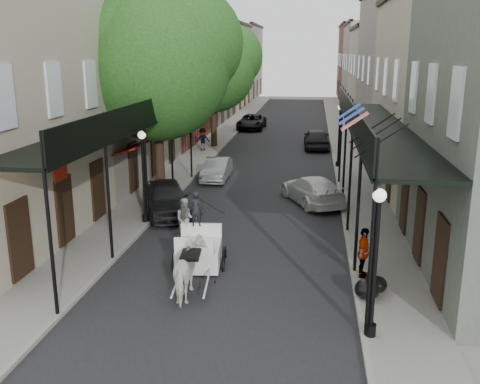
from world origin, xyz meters
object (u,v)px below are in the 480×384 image
(car_right_far, at_px, (317,138))
(pedestrian_sidewalk_left, at_px, (203,139))
(car_left_mid, at_px, (217,169))
(lamppost_right_near, at_px, (375,262))
(carriage, at_px, (200,232))
(car_left_far, at_px, (252,122))
(lamppost_left, at_px, (144,175))
(car_right_near, at_px, (312,190))
(tree_far, at_px, (219,66))
(pedestrian_sidewalk_right, at_px, (364,253))
(pedestrian_walking, at_px, (186,220))
(horse, at_px, (191,270))
(car_left_near, at_px, (166,198))
(lamppost_right_far, at_px, (339,134))
(tree_near, at_px, (166,59))

(car_right_far, bearing_deg, pedestrian_sidewalk_left, 14.68)
(car_left_mid, relative_size, car_right_far, 0.82)
(lamppost_right_near, height_order, carriage, lamppost_right_near)
(car_left_far, bearing_deg, carriage, -84.77)
(lamppost_left, bearing_deg, pedestrian_sidewalk_left, 93.36)
(car_right_near, bearing_deg, tree_far, -88.22)
(carriage, relative_size, car_left_far, 0.56)
(pedestrian_sidewalk_right, height_order, car_right_near, pedestrian_sidewalk_right)
(pedestrian_walking, distance_m, pedestrian_sidewalk_left, 18.06)
(horse, distance_m, car_left_near, 8.15)
(horse, bearing_deg, pedestrian_sidewalk_right, -166.12)
(pedestrian_walking, relative_size, car_left_near, 0.38)
(pedestrian_sidewalk_left, bearing_deg, lamppost_left, 73.25)
(pedestrian_sidewalk_right, relative_size, car_left_mid, 0.44)
(tree_far, xyz_separation_m, car_left_far, (1.28, 9.49, -5.16))
(lamppost_left, xyz_separation_m, car_left_near, (0.50, 1.41, -1.31))
(pedestrian_walking, relative_size, pedestrian_sidewalk_left, 1.05)
(lamppost_left, height_order, lamppost_right_far, same)
(car_left_far, distance_m, car_right_far, 10.86)
(pedestrian_sidewalk_right, bearing_deg, car_right_far, 19.20)
(pedestrian_walking, bearing_deg, car_left_mid, 71.68)
(car_left_near, bearing_deg, car_left_mid, 59.72)
(tree_near, bearing_deg, pedestrian_sidewalk_left, 94.06)
(lamppost_left, relative_size, pedestrian_walking, 2.26)
(horse, height_order, car_left_mid, horse)
(tree_far, distance_m, lamppost_right_near, 27.74)
(lamppost_right_near, distance_m, car_left_near, 12.23)
(car_left_mid, bearing_deg, tree_near, -113.35)
(car_right_near, bearing_deg, pedestrian_sidewalk_left, -81.66)
(tree_far, xyz_separation_m, pedestrian_sidewalk_right, (8.45, -22.63, -4.93))
(lamppost_right_near, xyz_separation_m, lamppost_left, (-8.20, 8.00, 0.00))
(pedestrian_walking, distance_m, pedestrian_sidewalk_right, 6.77)
(car_left_near, bearing_deg, lamppost_right_near, -72.35)
(tree_near, bearing_deg, lamppost_left, -88.66)
(lamppost_left, bearing_deg, car_left_near, 70.42)
(lamppost_right_near, bearing_deg, car_right_far, 92.75)
(pedestrian_sidewalk_left, distance_m, pedestrian_sidewalk_right, 22.52)
(lamppost_right_near, relative_size, pedestrian_sidewalk_left, 2.38)
(tree_near, bearing_deg, car_left_mid, 67.32)
(car_left_mid, xyz_separation_m, car_left_far, (-0.36, 19.67, 0.08))
(tree_far, distance_m, car_right_far, 8.72)
(lamppost_right_near, relative_size, car_left_mid, 1.03)
(lamppost_right_near, distance_m, pedestrian_sidewalk_right, 3.73)
(tree_far, bearing_deg, car_right_near, -64.19)
(horse, relative_size, pedestrian_sidewalk_right, 1.22)
(tree_near, xyz_separation_m, lamppost_right_near, (8.30, -12.18, -4.44))
(lamppost_right_near, distance_m, pedestrian_walking, 8.84)
(lamppost_right_near, height_order, car_left_near, lamppost_right_near)
(tree_far, height_order, horse, tree_far)
(pedestrian_walking, bearing_deg, pedestrian_sidewalk_right, -45.59)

